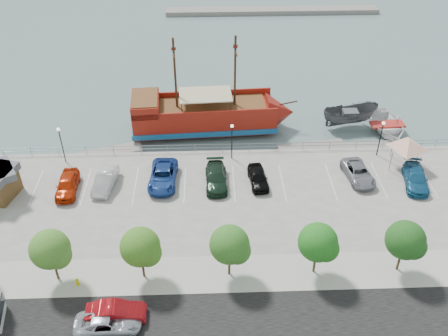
{
  "coord_description": "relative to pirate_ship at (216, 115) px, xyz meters",
  "views": [
    {
      "loc": [
        -2.42,
        -37.84,
        31.59
      ],
      "look_at": [
        -1.0,
        2.0,
        2.0
      ],
      "focal_mm": 40.0,
      "sensor_mm": 36.0,
      "label": 1
    }
  ],
  "objects": [
    {
      "name": "patrol_boat",
      "position": [
        16.31,
        0.17,
        -0.75
      ],
      "size": [
        7.2,
        3.53,
        2.67
      ],
      "primitive_type": "imported",
      "rotation": [
        0.0,
        0.0,
        1.71
      ],
      "color": "#444648",
      "rests_on": "ground"
    },
    {
      "name": "seawall_railing",
      "position": [
        1.54,
        -6.12,
        -0.56
      ],
      "size": [
        50.0,
        0.06,
        1.0
      ],
      "color": "slate",
      "rests_on": "land_slab"
    },
    {
      "name": "parked_car_h",
      "position": [
        19.9,
        -12.65,
        -0.33
      ],
      "size": [
        3.01,
        5.53,
        1.52
      ],
      "primitive_type": "imported",
      "rotation": [
        0.0,
        0.0,
        -0.18
      ],
      "color": "#195781",
      "rests_on": "land_slab"
    },
    {
      "name": "parked_car_d",
      "position": [
        -0.25,
        -11.87,
        -0.32
      ],
      "size": [
        2.23,
        5.32,
        1.54
      ],
      "primitive_type": "imported",
      "rotation": [
        0.0,
        0.0,
        0.02
      ],
      "color": "black",
      "rests_on": "land_slab"
    },
    {
      "name": "tree_e",
      "position": [
        7.69,
        -24.0,
        2.21
      ],
      "size": [
        3.3,
        3.2,
        5.0
      ],
      "color": "#473321",
      "rests_on": "sidewalk"
    },
    {
      "name": "fire_hydrant",
      "position": [
        -11.7,
        -24.72,
        -0.66
      ],
      "size": [
        0.27,
        0.27,
        0.78
      ],
      "rotation": [
        0.0,
        0.0,
        0.25
      ],
      "color": "#CDC900",
      "rests_on": "sidewalk"
    },
    {
      "name": "street",
      "position": [
        1.54,
        -29.92,
        -1.07
      ],
      "size": [
        100.0,
        8.0,
        0.04
      ],
      "primitive_type": "cube",
      "color": "black",
      "rests_on": "land_slab"
    },
    {
      "name": "tree_d",
      "position": [
        0.69,
        -24.0,
        2.21
      ],
      "size": [
        3.3,
        3.2,
        5.0
      ],
      "color": "#473321",
      "rests_on": "sidewalk"
    },
    {
      "name": "speedboat",
      "position": [
        20.6,
        -1.23,
        -1.34
      ],
      "size": [
        5.52,
        7.48,
        1.5
      ],
      "primitive_type": "imported",
      "rotation": [
        0.0,
        0.0,
        0.05
      ],
      "color": "silver",
      "rests_on": "ground"
    },
    {
      "name": "dock_mid",
      "position": [
        10.96,
        -4.72,
        -1.86
      ],
      "size": [
        8.05,
        3.35,
        0.45
      ],
      "primitive_type": "cube",
      "rotation": [
        0.0,
        0.0,
        0.15
      ],
      "color": "gray",
      "rests_on": "ground"
    },
    {
      "name": "dock_west",
      "position": [
        -12.06,
        -4.72,
        -1.88
      ],
      "size": [
        7.29,
        4.13,
        0.4
      ],
      "primitive_type": "cube",
      "rotation": [
        0.0,
        0.0,
        0.32
      ],
      "color": "gray",
      "rests_on": "ground"
    },
    {
      "name": "canopy_tent",
      "position": [
        19.8,
        -9.47,
        2.16
      ],
      "size": [
        5.76,
        5.76,
        3.73
      ],
      "rotation": [
        0.0,
        0.0,
        -0.36
      ],
      "color": "slate",
      "rests_on": "land_slab"
    },
    {
      "name": "parked_car_b",
      "position": [
        -11.41,
        -11.9,
        -0.3
      ],
      "size": [
        2.3,
        4.94,
        1.57
      ],
      "primitive_type": "imported",
      "rotation": [
        0.0,
        0.0,
        -0.14
      ],
      "color": "silver",
      "rests_on": "land_slab"
    },
    {
      "name": "lamp_post_mid",
      "position": [
        1.54,
        -7.42,
        1.86
      ],
      "size": [
        0.36,
        0.36,
        4.28
      ],
      "color": "black",
      "rests_on": "land_slab"
    },
    {
      "name": "street_van",
      "position": [
        -8.57,
        -28.95,
        -0.4
      ],
      "size": [
        5.03,
        2.55,
        1.36
      ],
      "primitive_type": "imported",
      "rotation": [
        0.0,
        0.0,
        1.63
      ],
      "color": "#9DA3AB",
      "rests_on": "street"
    },
    {
      "name": "dock_east",
      "position": [
        16.64,
        -4.72,
        -1.88
      ],
      "size": [
        7.13,
        2.12,
        0.41
      ],
      "primitive_type": "cube",
      "rotation": [
        0.0,
        0.0,
        0.01
      ],
      "color": "gray",
      "rests_on": "ground"
    },
    {
      "name": "pirate_ship",
      "position": [
        0.0,
        0.0,
        0.0
      ],
      "size": [
        19.89,
        6.54,
        12.45
      ],
      "rotation": [
        0.0,
        0.0,
        0.06
      ],
      "color": "maroon",
      "rests_on": "ground"
    },
    {
      "name": "parked_car_c",
      "position": [
        -5.63,
        -11.47,
        -0.28
      ],
      "size": [
        2.94,
        5.91,
        1.61
      ],
      "primitive_type": "imported",
      "rotation": [
        0.0,
        0.0,
        -0.05
      ],
      "color": "navy",
      "rests_on": "land_slab"
    },
    {
      "name": "street_sedan",
      "position": [
        -8.14,
        -28.03,
        -0.34
      ],
      "size": [
        4.56,
        1.72,
        1.48
      ],
      "primitive_type": "imported",
      "rotation": [
        0.0,
        0.0,
        1.6
      ],
      "color": "#A71117",
      "rests_on": "street"
    },
    {
      "name": "parked_car_a",
      "position": [
        -15.05,
        -12.51,
        -0.26
      ],
      "size": [
        2.11,
        4.9,
        1.65
      ],
      "primitive_type": "imported",
      "rotation": [
        0.0,
        0.0,
        0.03
      ],
      "color": "#B52606",
      "rests_on": "land_slab"
    },
    {
      "name": "ground",
      "position": [
        1.54,
        -13.92,
        -2.08
      ],
      "size": [
        160.0,
        160.0,
        0.0
      ],
      "primitive_type": "plane",
      "color": "slate"
    },
    {
      "name": "far_shore",
      "position": [
        11.54,
        41.08,
        -1.68
      ],
      "size": [
        40.0,
        3.0,
        0.8
      ],
      "primitive_type": "cube",
      "color": "gray",
      "rests_on": "ground"
    },
    {
      "name": "parked_car_g",
      "position": [
        14.37,
        -11.53,
        -0.38
      ],
      "size": [
        3.0,
        5.33,
        1.41
      ],
      "primitive_type": "imported",
      "rotation": [
        0.0,
        0.0,
        0.14
      ],
      "color": "gray",
      "rests_on": "land_slab"
    },
    {
      "name": "tree_c",
      "position": [
        -6.31,
        -24.0,
        2.21
      ],
      "size": [
        3.3,
        3.2,
        5.0
      ],
      "color": "#473321",
      "rests_on": "sidewalk"
    },
    {
      "name": "parked_car_e",
      "position": [
        4.01,
        -11.94,
        -0.35
      ],
      "size": [
        2.14,
        4.48,
        1.48
      ],
      "primitive_type": "imported",
      "rotation": [
        0.0,
        0.0,
        0.09
      ],
      "color": "black",
      "rests_on": "land_slab"
    },
    {
      "name": "sidewalk",
      "position": [
        1.54,
        -23.92,
        -1.07
      ],
      "size": [
        100.0,
        4.0,
        0.05
      ],
      "primitive_type": "cube",
      "color": "#B3B29F",
      "rests_on": "land_slab"
    },
    {
      "name": "tree_f",
      "position": [
        14.69,
        -24.0,
        2.21
      ],
      "size": [
        3.3,
        3.2,
        5.0
      ],
      "color": "#473321",
      "rests_on": "sidewalk"
    },
    {
      "name": "lamp_post_right",
      "position": [
        17.54,
        -7.42,
        1.86
      ],
      "size": [
        0.36,
        0.36,
        4.28
      ],
      "color": "black",
      "rests_on": "land_slab"
    },
    {
      "name": "lamp_post_left",
      "position": [
        -16.46,
        -7.42,
        1.86
      ],
      "size": [
        0.36,
        0.36,
        4.28
      ],
      "color": "black",
      "rests_on": "land_slab"
    },
    {
      "name": "tree_b",
      "position": [
        -13.31,
        -24.0,
        2.21
      ],
      "size": [
        3.3,
        3.2,
        5.0
      ],
      "color": "#473321",
      "rests_on": "sidewalk"
    }
  ]
}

